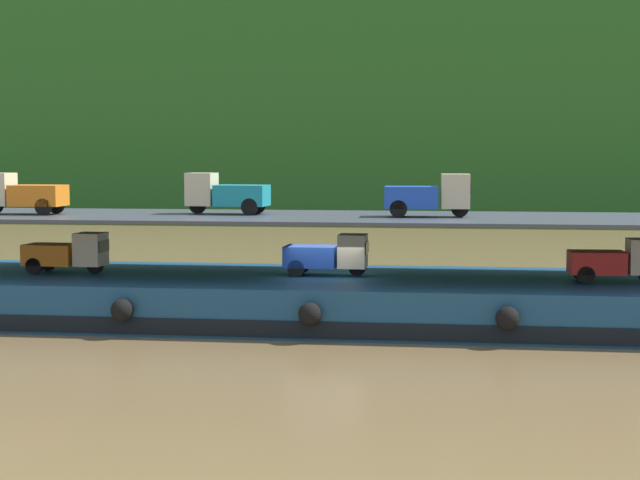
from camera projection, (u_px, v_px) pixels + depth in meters
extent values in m
plane|color=brown|center=(327.00, 322.00, 33.76)|extent=(400.00, 400.00, 0.00)
cube|color=#286023|center=(415.00, 5.00, 97.39)|extent=(116.81, 26.74, 39.19)
cube|color=navy|center=(327.00, 299.00, 33.70)|extent=(28.45, 7.26, 1.50)
cube|color=black|center=(311.00, 330.00, 30.13)|extent=(27.88, 0.06, 0.50)
sphere|color=black|center=(122.00, 310.00, 30.66)|extent=(0.69, 0.69, 0.69)
sphere|color=black|center=(310.00, 314.00, 29.90)|extent=(0.69, 0.69, 0.69)
sphere|color=black|center=(508.00, 318.00, 29.14)|extent=(0.69, 0.69, 0.69)
cube|color=#383D47|center=(327.00, 217.00, 33.47)|extent=(26.85, 6.46, 0.10)
cube|color=orange|center=(52.00, 254.00, 34.60)|extent=(1.75, 1.27, 0.70)
cube|color=beige|center=(91.00, 249.00, 34.34)|extent=(0.94, 1.04, 1.10)
cube|color=#19232D|center=(104.00, 246.00, 34.24)|extent=(0.08, 0.85, 0.38)
cylinder|color=black|center=(95.00, 265.00, 34.36)|extent=(0.57, 0.16, 0.56)
cylinder|color=black|center=(34.00, 266.00, 34.18)|extent=(0.57, 0.16, 0.56)
cylinder|color=black|center=(48.00, 263.00, 35.22)|extent=(0.57, 0.16, 0.56)
cube|color=#1E47B7|center=(311.00, 256.00, 33.91)|extent=(1.73, 1.24, 0.70)
cube|color=beige|center=(353.00, 251.00, 33.68)|extent=(0.92, 1.02, 1.10)
cube|color=#19232D|center=(367.00, 248.00, 33.60)|extent=(0.06, 0.85, 0.38)
cylinder|color=black|center=(357.00, 268.00, 33.70)|extent=(0.56, 0.15, 0.56)
cylinder|color=black|center=(296.00, 268.00, 33.48)|extent=(0.56, 0.15, 0.56)
cylinder|color=black|center=(302.00, 265.00, 34.53)|extent=(0.56, 0.15, 0.56)
cube|color=red|center=(597.00, 262.00, 32.07)|extent=(1.74, 1.25, 0.70)
cylinder|color=black|center=(586.00, 275.00, 31.61)|extent=(0.56, 0.16, 0.56)
cylinder|color=black|center=(581.00, 271.00, 32.67)|extent=(0.56, 0.16, 0.56)
cube|color=orange|center=(38.00, 195.00, 34.20)|extent=(1.71, 1.22, 0.70)
cylinder|color=black|center=(56.00, 205.00, 34.70)|extent=(0.56, 0.15, 0.56)
cylinder|color=black|center=(44.00, 207.00, 33.65)|extent=(0.56, 0.15, 0.56)
cube|color=teal|center=(242.00, 195.00, 34.23)|extent=(1.76, 1.29, 0.70)
cube|color=#C6B793|center=(202.00, 189.00, 34.48)|extent=(0.95, 1.05, 1.10)
cube|color=#19232D|center=(188.00, 186.00, 34.56)|extent=(0.09, 0.85, 0.38)
cylinder|color=black|center=(198.00, 205.00, 34.55)|extent=(0.57, 0.17, 0.56)
cylinder|color=black|center=(257.00, 205.00, 34.71)|extent=(0.57, 0.17, 0.56)
cylinder|color=black|center=(250.00, 207.00, 33.67)|extent=(0.57, 0.17, 0.56)
cube|color=#1E47B7|center=(411.00, 197.00, 32.86)|extent=(1.74, 1.26, 0.70)
cube|color=#C6B793|center=(455.00, 191.00, 32.70)|extent=(0.93, 1.03, 1.10)
cube|color=#19232D|center=(470.00, 188.00, 32.65)|extent=(0.07, 0.85, 0.38)
cylinder|color=black|center=(460.00, 208.00, 32.73)|extent=(0.56, 0.16, 0.56)
cylinder|color=black|center=(398.00, 209.00, 32.40)|extent=(0.56, 0.16, 0.56)
cylinder|color=black|center=(399.00, 207.00, 33.46)|extent=(0.56, 0.16, 0.56)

